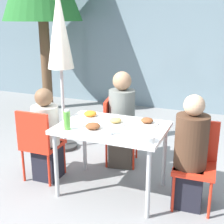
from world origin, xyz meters
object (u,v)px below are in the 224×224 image
object	(u,v)px
chair_left	(39,141)
person_right	(190,155)
drinking_cup	(109,130)
salad_bowl	(146,138)
bottle	(67,120)
chair_far	(116,126)
chair_right	(196,157)
closed_umbrella	(60,36)
person_far	(122,122)
person_left	(46,137)

from	to	relation	value
chair_left	person_right	world-z (taller)	person_right
drinking_cup	salad_bowl	xyz separation A→B (m)	(0.37, -0.03, -0.02)
drinking_cup	bottle	bearing A→B (deg)	-176.00
person_right	bottle	xyz separation A→B (m)	(-1.17, -0.31, 0.30)
bottle	drinking_cup	size ratio (longest dim) A/B	2.41
chair_left	chair_far	xyz separation A→B (m)	(0.63, 0.76, 0.00)
chair_right	chair_far	xyz separation A→B (m)	(-1.07, 0.54, 0.00)
closed_umbrella	drinking_cup	world-z (taller)	closed_umbrella
chair_left	person_far	bearing A→B (deg)	44.23
chair_left	person_right	bearing A→B (deg)	3.65
chair_right	closed_umbrella	size ratio (longest dim) A/B	0.39
chair_right	bottle	world-z (taller)	bottle
person_far	drinking_cup	xyz separation A→B (m)	(0.19, -0.87, 0.21)
person_left	salad_bowl	world-z (taller)	person_left
person_left	chair_far	bearing A→B (deg)	48.29
person_left	bottle	distance (m)	0.60
chair_left	bottle	xyz separation A→B (m)	(0.48, -0.17, 0.36)
chair_left	chair_far	distance (m)	0.99
person_far	bottle	bearing A→B (deg)	-26.65
person_left	drinking_cup	xyz separation A→B (m)	(0.86, -0.22, 0.28)
chair_right	person_far	size ratio (longest dim) A/B	0.70
person_right	person_far	distance (m)	1.10
chair_left	closed_umbrella	world-z (taller)	closed_umbrella
chair_left	salad_bowl	xyz separation A→B (m)	(1.29, -0.16, 0.28)
person_left	person_right	world-z (taller)	person_right
chair_far	closed_umbrella	bearing A→B (deg)	-111.52
chair_left	person_left	size ratio (longest dim) A/B	0.79
bottle	chair_right	bearing A→B (deg)	17.75
chair_far	closed_umbrella	distance (m)	1.39
chair_left	closed_umbrella	size ratio (longest dim) A/B	0.39
person_left	person_far	distance (m)	0.94
closed_umbrella	drinking_cup	size ratio (longest dim) A/B	25.75
person_left	closed_umbrella	distance (m)	1.38
person_right	chair_far	bearing A→B (deg)	-34.48
chair_left	person_right	size ratio (longest dim) A/B	0.74
chair_left	bottle	bearing A→B (deg)	-20.49
chair_right	bottle	bearing A→B (deg)	14.76
chair_right	closed_umbrella	distance (m)	2.31
person_right	bottle	size ratio (longest dim) A/B	5.59
chair_right	person_right	xyz separation A→B (m)	(-0.05, -0.08, 0.05)
chair_left	chair_right	bearing A→B (deg)	6.29
chair_far	drinking_cup	bearing A→B (deg)	5.78
bottle	drinking_cup	bearing A→B (deg)	4.00
chair_far	bottle	world-z (taller)	bottle
person_far	person_right	bearing A→B (deg)	46.05
person_right	person_far	world-z (taller)	person_far
chair_left	chair_right	distance (m)	1.71
bottle	salad_bowl	xyz separation A→B (m)	(0.81, 0.00, -0.07)
bottle	salad_bowl	distance (m)	0.81
closed_umbrella	salad_bowl	distance (m)	2.03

